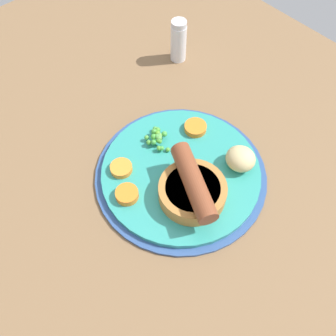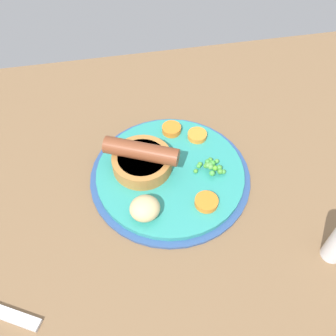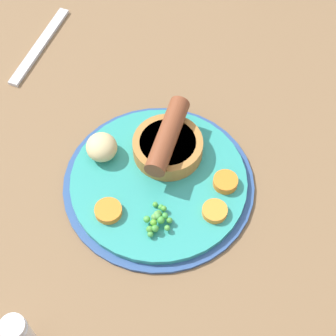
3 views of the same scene
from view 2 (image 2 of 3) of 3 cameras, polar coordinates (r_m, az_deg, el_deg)
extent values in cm
cube|color=brown|center=(61.39, 4.20, -5.15)|extent=(110.00, 80.00, 3.00)
cylinder|color=#2D4C84|center=(62.08, 0.34, -1.21)|extent=(26.40, 26.40, 0.50)
cylinder|color=teal|center=(61.72, 0.34, -0.95)|extent=(24.28, 24.28, 1.40)
cylinder|color=#AD7538|center=(60.93, -3.96, 0.93)|extent=(9.77, 9.77, 2.56)
cylinder|color=#472614|center=(60.06, -4.02, 1.61)|extent=(7.82, 7.82, 0.30)
cylinder|color=brown|center=(58.87, -4.10, 2.59)|extent=(12.05, 7.56, 2.85)
sphere|color=green|center=(60.80, 5.93, 0.44)|extent=(0.88, 0.88, 0.88)
sphere|color=#4E9E36|center=(61.44, 4.89, 0.60)|extent=(0.76, 0.76, 0.76)
sphere|color=#499C42|center=(60.65, 6.46, 0.50)|extent=(0.89, 0.89, 0.89)
sphere|color=#4EA341|center=(62.11, 7.44, 1.04)|extent=(0.76, 0.76, 0.76)
sphere|color=green|center=(61.02, 7.82, 0.06)|extent=(0.96, 0.96, 0.96)
sphere|color=#479534|center=(60.71, 7.94, -0.52)|extent=(0.93, 0.93, 0.93)
sphere|color=green|center=(61.05, 8.45, -0.56)|extent=(0.80, 0.80, 0.80)
sphere|color=#4C9E35|center=(60.83, 5.75, 0.32)|extent=(0.75, 0.75, 0.75)
sphere|color=#56A82C|center=(60.64, 7.17, -0.02)|extent=(0.88, 0.88, 0.88)
sphere|color=green|center=(61.45, 6.03, 0.95)|extent=(0.86, 0.86, 0.86)
sphere|color=green|center=(61.07, 6.79, 0.73)|extent=(0.98, 0.98, 0.98)
sphere|color=green|center=(61.22, 4.70, 0.30)|extent=(0.74, 0.74, 0.74)
sphere|color=#539943|center=(60.47, 6.52, 0.17)|extent=(0.94, 0.94, 0.94)
sphere|color=#459335|center=(62.06, 6.46, 1.26)|extent=(0.80, 0.80, 0.80)
sphere|color=green|center=(60.16, 6.72, -0.80)|extent=(0.92, 0.92, 0.92)
sphere|color=#529E44|center=(60.61, 6.13, 0.40)|extent=(1.00, 1.00, 1.00)
sphere|color=#4C9E38|center=(60.93, 4.23, -0.47)|extent=(0.73, 0.73, 0.73)
ellipsoid|color=#CCB77F|center=(55.25, -3.55, -6.15)|extent=(5.08, 4.88, 3.35)
cylinder|color=orange|center=(57.42, 5.87, -5.17)|extent=(4.87, 4.87, 1.03)
cylinder|color=orange|center=(66.67, 0.54, 5.94)|extent=(4.61, 4.61, 1.19)
cylinder|color=orange|center=(65.98, 4.47, 4.99)|extent=(3.37, 3.37, 0.98)
camera|label=1|loc=(0.60, -35.70, 45.13)|focal=40.00mm
camera|label=3|loc=(0.60, 73.31, 45.42)|focal=60.00mm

